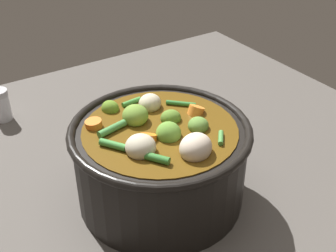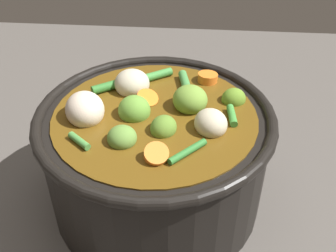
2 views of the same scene
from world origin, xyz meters
name	(u,v)px [view 1 (image 1 of 2)]	position (x,y,z in m)	size (l,w,h in m)	color
ground_plane	(161,196)	(0.00, 0.00, 0.00)	(1.10, 1.10, 0.00)	#514C47
cooking_pot	(160,161)	(0.00, 0.00, 0.07)	(0.28, 0.28, 0.16)	black
salt_shaker	(1,105)	(0.15, -0.39, 0.03)	(0.04, 0.04, 0.07)	silver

